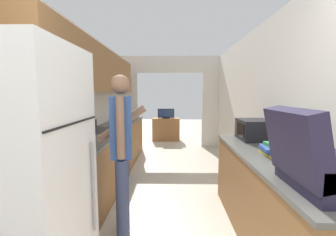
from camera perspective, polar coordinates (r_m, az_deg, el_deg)
name	(u,v)px	position (r m, az deg, el deg)	size (l,w,h in m)	color
wall_left	(82,91)	(3.58, -21.11, 6.42)	(0.38, 7.85, 2.50)	white
wall_right	(276,113)	(3.16, 25.71, 1.12)	(0.06, 7.85, 2.50)	white
wall_far_with_doorway	(170,95)	(6.21, 0.48, 5.90)	(3.08, 0.06, 2.50)	white
counter_left	(112,151)	(4.24, -14.15, -8.24)	(0.62, 4.10, 0.90)	brown
counter_right	(272,201)	(2.57, 24.96, -18.52)	(0.62, 2.23, 0.90)	brown
refrigerator	(22,181)	(1.87, -33.03, -13.29)	(0.78, 0.78, 1.82)	white
range_oven	(107,156)	(3.92, -15.33, -9.40)	(0.66, 0.73, 1.04)	black
person	(122,151)	(2.39, -11.68, -8.24)	(0.54, 0.42, 1.69)	#384266
suitcase	(317,163)	(1.71, 33.68, -9.54)	(0.54, 0.56, 0.52)	#231E38
microwave	(254,130)	(3.14, 21.04, -2.78)	(0.39, 0.46, 0.26)	black
book_stack	(274,150)	(2.46, 25.41, -7.27)	(0.26, 0.30, 0.12)	gold
tv_cabinet	(166,129)	(7.13, -0.50, -2.89)	(0.85, 0.42, 0.71)	brown
television	(166,114)	(7.02, -0.51, 1.12)	(0.51, 0.16, 0.30)	black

